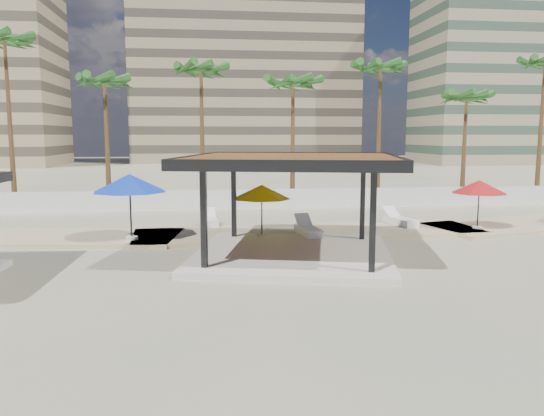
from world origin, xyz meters
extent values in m
plane|color=tan|center=(0.00, 0.00, 0.00)|extent=(200.00, 200.00, 0.00)
cube|color=#C6B284|center=(2.00, 7.00, 0.06)|extent=(16.24, 5.11, 0.24)
cube|color=silver|center=(0.00, 16.00, 0.60)|extent=(56.00, 0.30, 1.20)
cube|color=#847259|center=(4.00, 78.00, 14.00)|extent=(38.00, 16.00, 28.00)
cube|color=gray|center=(48.00, 66.00, 17.00)|extent=(32.00, 15.00, 34.00)
cube|color=beige|center=(0.46, 2.49, 0.11)|extent=(8.66, 8.66, 0.22)
cube|color=black|center=(-2.82, 0.46, 1.85)|extent=(0.24, 0.24, 3.27)
cube|color=black|center=(-1.58, 5.77, 1.85)|extent=(0.24, 0.24, 3.27)
cube|color=black|center=(2.49, -0.79, 1.85)|extent=(0.24, 0.24, 3.27)
cube|color=black|center=(3.73, 4.52, 1.85)|extent=(0.24, 0.24, 3.27)
cube|color=brown|center=(0.46, 2.49, 3.64)|extent=(8.92, 8.92, 0.31)
cube|color=black|center=(-0.39, -1.12, 3.64)|extent=(7.36, 1.85, 0.37)
cube|color=black|center=(1.30, 6.10, 3.64)|extent=(7.36, 1.85, 0.37)
cube|color=black|center=(-3.16, 3.34, 3.64)|extent=(1.85, 7.36, 0.37)
cube|color=black|center=(4.07, 1.64, 3.64)|extent=(1.85, 7.36, 0.37)
cylinder|color=beige|center=(-0.37, 5.80, 0.23)|extent=(0.44, 0.44, 0.11)
cylinder|color=#262628|center=(-0.37, 5.80, 1.24)|extent=(0.06, 0.06, 2.11)
cone|color=yellow|center=(-0.37, 5.80, 2.14)|extent=(3.09, 3.09, 0.62)
cylinder|color=beige|center=(9.99, 6.59, 0.23)|extent=(0.44, 0.44, 0.11)
cylinder|color=#262628|center=(9.99, 6.59, 1.25)|extent=(0.06, 0.06, 2.13)
cone|color=#B21819|center=(9.99, 6.59, 2.16)|extent=(2.70, 2.70, 0.62)
cylinder|color=beige|center=(-5.92, 5.80, 0.24)|extent=(0.54, 0.54, 0.13)
cylinder|color=#262628|center=(-5.92, 5.80, 1.47)|extent=(0.08, 0.08, 2.58)
cone|color=#1233B5|center=(-5.92, 5.80, 2.58)|extent=(3.69, 3.69, 0.75)
cube|color=white|center=(-2.58, 9.20, 0.31)|extent=(0.77, 1.86, 0.25)
cube|color=white|center=(-2.58, 9.20, 0.46)|extent=(0.77, 1.86, 0.05)
cube|color=white|center=(-2.63, 9.91, 0.68)|extent=(0.64, 0.67, 0.46)
cube|color=white|center=(1.70, 5.80, 0.32)|extent=(0.97, 2.14, 0.29)
cube|color=white|center=(1.70, 5.80, 0.50)|extent=(0.97, 2.14, 0.06)
cube|color=white|center=(1.60, 6.60, 0.75)|extent=(0.76, 0.79, 0.53)
cube|color=white|center=(6.72, 7.97, 0.32)|extent=(1.24, 2.16, 0.29)
cube|color=white|center=(6.72, 7.97, 0.50)|extent=(1.24, 2.16, 0.06)
cube|color=white|center=(6.50, 8.74, 0.74)|extent=(0.84, 0.86, 0.52)
cone|color=brown|center=(-15.00, 18.70, 5.30)|extent=(0.36, 0.36, 10.60)
ellipsoid|color=#23581F|center=(-15.00, 18.70, 10.35)|extent=(3.00, 3.00, 1.80)
cone|color=brown|center=(-9.00, 18.10, 4.05)|extent=(0.36, 0.36, 8.11)
ellipsoid|color=#23581F|center=(-9.00, 18.10, 7.86)|extent=(3.00, 3.00, 1.80)
cone|color=brown|center=(-3.00, 18.90, 4.49)|extent=(0.36, 0.36, 8.99)
ellipsoid|color=#23581F|center=(-3.00, 18.90, 8.74)|extent=(3.00, 3.00, 1.80)
cone|color=brown|center=(3.00, 18.40, 4.07)|extent=(0.36, 0.36, 8.14)
ellipsoid|color=#23581F|center=(3.00, 18.40, 7.89)|extent=(3.00, 3.00, 1.80)
cone|color=brown|center=(9.00, 18.60, 4.63)|extent=(0.36, 0.36, 9.26)
ellipsoid|color=#23581F|center=(9.00, 18.60, 9.01)|extent=(3.00, 3.00, 1.80)
cone|color=brown|center=(15.00, 18.20, 3.66)|extent=(0.36, 0.36, 7.33)
ellipsoid|color=#23581F|center=(15.00, 18.20, 7.08)|extent=(3.00, 3.00, 1.80)
cone|color=brown|center=(21.00, 18.80, 4.92)|extent=(0.36, 0.36, 9.84)
camera|label=1|loc=(-2.67, -16.81, 4.55)|focal=35.00mm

